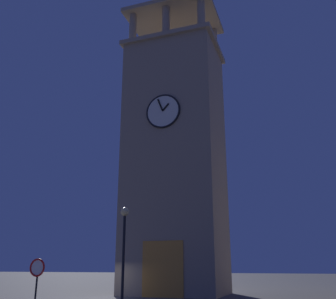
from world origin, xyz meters
name	(u,v)px	position (x,y,z in m)	size (l,w,h in m)	color
ground_plane	(103,298)	(0.00, 0.00, 0.00)	(200.00, 200.00, 0.00)	#424247
clocktower	(175,156)	(-3.75, -4.98, 11.40)	(8.43, 6.73, 27.71)	gray
street_lamp	(124,238)	(-5.21, 7.64, 3.56)	(0.44, 0.44, 5.09)	black
no_horn_sign	(37,272)	(-2.73, 11.04, 1.95)	(0.78, 0.14, 2.51)	black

